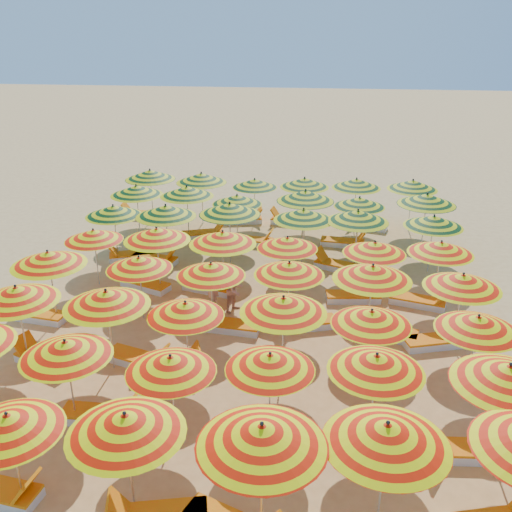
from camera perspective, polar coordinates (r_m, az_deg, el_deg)
name	(u,v)px	position (r m, az deg, el deg)	size (l,w,h in m)	color
ground	(254,310)	(17.75, -0.19, -5.39)	(120.00, 120.00, 0.00)	#E1AE64
umbrella_1	(8,423)	(11.27, -23.56, -15.09)	(2.38, 2.38, 2.06)	silver
umbrella_2	(125,424)	(10.41, -12.92, -16.07)	(2.52, 2.52, 2.22)	silver
umbrella_3	(262,436)	(9.75, 0.58, -17.53)	(2.40, 2.40, 2.36)	silver
umbrella_4	(387,434)	(10.09, 12.95, -16.98)	(2.46, 2.46, 2.30)	silver
umbrella_7	(66,349)	(12.96, -18.50, -8.81)	(2.01, 2.01, 2.10)	silver
umbrella_8	(171,364)	(12.08, -8.53, -10.64)	(2.08, 2.08, 2.02)	silver
umbrella_9	(270,362)	(12.03, 1.41, -10.54)	(2.48, 2.48, 2.02)	silver
umbrella_10	(376,363)	(12.06, 11.95, -10.44)	(2.08, 2.08, 2.13)	silver
umbrella_11	(509,375)	(12.16, 23.96, -10.82)	(2.28, 2.28, 2.33)	silver
umbrella_12	(16,294)	(15.53, -22.83, -3.54)	(2.23, 2.23, 2.24)	silver
umbrella_13	(106,299)	(14.50, -14.74, -4.13)	(2.79, 2.79, 2.27)	silver
umbrella_14	(186,309)	(14.09, -7.06, -5.31)	(2.53, 2.53, 2.03)	silver
umbrella_15	(283,305)	(13.77, 2.76, -4.92)	(2.75, 2.75, 2.26)	silver
umbrella_16	(371,318)	(13.85, 11.46, -6.06)	(2.33, 2.33, 2.05)	silver
umbrella_17	(478,324)	(14.25, 21.30, -6.31)	(2.48, 2.48, 2.08)	silver
umbrella_18	(48,258)	(17.36, -20.06, -0.23)	(2.54, 2.54, 2.28)	silver
umbrella_19	(139,263)	(16.83, -11.62, -0.70)	(2.23, 2.23, 2.05)	silver
umbrella_20	(211,270)	(16.05, -4.53, -1.37)	(2.03, 2.03, 2.08)	silver
umbrella_21	(289,269)	(15.98, 3.35, -1.29)	(2.45, 2.45, 2.13)	silver
umbrella_22	(372,273)	(15.69, 11.57, -1.64)	(2.82, 2.82, 2.29)	silver
umbrella_23	(463,281)	(16.08, 19.96, -2.39)	(2.38, 2.38, 2.18)	silver
umbrella_24	(94,235)	(19.42, -15.93, 2.02)	(2.38, 2.38, 2.03)	silver
umbrella_25	(157,234)	(18.42, -9.89, 2.15)	(2.16, 2.16, 2.27)	silver
umbrella_26	(223,238)	(17.91, -3.36, 1.82)	(2.78, 2.78, 2.26)	silver
umbrella_27	(287,243)	(17.99, 3.16, 1.32)	(2.40, 2.40, 2.06)	silver
umbrella_28	(375,248)	(17.90, 11.78, 0.81)	(2.39, 2.39, 2.08)	silver
umbrella_29	(441,248)	(18.30, 18.01, 0.78)	(2.06, 2.06, 2.13)	silver
umbrella_30	(113,211)	(21.32, -14.07, 4.40)	(2.26, 2.26, 2.17)	silver
umbrella_31	(166,211)	(20.54, -9.01, 4.47)	(2.70, 2.70, 2.30)	silver
umbrella_32	(230,209)	(20.39, -2.64, 4.73)	(2.65, 2.65, 2.35)	silver
umbrella_33	(303,215)	(20.10, 4.77, 4.13)	(2.64, 2.64, 2.25)	silver
umbrella_34	(358,216)	(20.07, 10.14, 3.95)	(2.59, 2.59, 2.30)	silver
umbrella_35	(434,221)	(20.55, 17.34, 3.34)	(2.06, 2.06, 2.16)	silver
umbrella_36	(136,190)	(23.50, -11.87, 6.45)	(2.22, 2.22, 2.23)	silver
umbrella_37	(187,191)	(22.93, -6.94, 6.43)	(2.43, 2.43, 2.26)	silver
umbrella_38	(237,200)	(22.30, -1.91, 5.66)	(2.39, 2.39, 2.06)	silver
umbrella_39	(305,196)	(21.99, 4.96, 6.01)	(2.25, 2.25, 2.35)	silver
umbrella_40	(359,202)	(22.28, 10.31, 5.33)	(2.29, 2.29, 2.08)	silver
umbrella_41	(427,199)	(22.46, 16.72, 5.45)	(2.82, 2.82, 2.34)	silver
umbrella_42	(150,175)	(25.48, -10.54, 8.00)	(2.31, 2.31, 2.32)	silver
umbrella_43	(201,178)	(24.70, -5.48, 7.78)	(2.38, 2.38, 2.30)	silver
umbrella_44	(255,183)	(24.63, -0.13, 7.29)	(2.44, 2.44, 2.05)	silver
umbrella_45	(305,183)	(24.30, 4.87, 7.33)	(2.18, 2.18, 2.20)	silver
umbrella_46	(356,183)	(24.51, 10.01, 7.17)	(2.64, 2.64, 2.19)	silver
umbrella_47	(413,185)	(24.71, 15.39, 6.88)	(2.16, 2.16, 2.21)	silver
lounger_5	(102,415)	(13.70, -15.19, -15.09)	(1.73, 0.59, 0.69)	white
lounger_6	(463,450)	(13.10, 19.97, -17.81)	(1.77, 0.72, 0.69)	white
lounger_7	(44,360)	(16.04, -20.46, -9.71)	(1.82, 1.20, 0.69)	white
lounger_8	(139,359)	(15.40, -11.64, -10.05)	(1.83, 1.08, 0.69)	white
lounger_9	(168,367)	(14.95, -8.78, -10.94)	(1.83, 1.13, 0.69)	white
lounger_10	(37,315)	(18.35, -21.02, -5.52)	(1.80, 0.83, 0.69)	white
lounger_11	(229,325)	(16.61, -2.73, -6.94)	(1.79, 0.77, 0.69)	white
lounger_12	(305,323)	(16.78, 4.95, -6.68)	(1.83, 1.07, 0.69)	white
lounger_13	(385,332)	(16.68, 12.78, -7.41)	(1.82, 1.01, 0.69)	white
lounger_14	(436,341)	(16.61, 17.56, -8.11)	(1.83, 1.07, 0.69)	white
lounger_15	(144,284)	(19.42, -11.11, -2.74)	(1.82, 1.17, 0.69)	white
lounger_16	(210,287)	(18.90, -4.64, -3.11)	(1.82, 1.02, 0.69)	white
lounger_17	(355,296)	(18.50, 9.83, -4.00)	(1.79, 0.78, 0.69)	white
lounger_18	(419,301)	(18.66, 15.99, -4.34)	(1.82, 1.03, 0.69)	white
lounger_19	(132,255)	(21.81, -12.34, 0.06)	(1.83, 1.12, 0.69)	white
lounger_20	(155,259)	(21.28, -10.05, -0.34)	(1.81, 0.91, 0.69)	white
lounger_21	(337,265)	(20.65, 8.15, -0.94)	(1.82, 1.21, 0.69)	white
lounger_22	(204,234)	(23.55, -5.21, 2.23)	(1.83, 1.13, 0.69)	white
lounger_23	(252,241)	(22.70, -0.38, 1.53)	(1.79, 0.77, 0.69)	white
lounger_24	(344,242)	(22.83, 8.76, 1.38)	(1.78, 0.75, 0.69)	white
lounger_25	(141,214)	(26.31, -11.42, 4.10)	(1.76, 0.66, 0.69)	white
lounger_26	(243,219)	(25.15, -1.28, 3.69)	(1.81, 0.92, 0.69)	white
lounger_27	(290,221)	(25.02, 3.38, 3.54)	(1.80, 0.84, 0.69)	white
lounger_28	(366,225)	(24.90, 10.91, 3.06)	(1.83, 1.05, 0.69)	white
beachgoer_a	(212,285)	(17.57, -4.45, -2.93)	(0.57, 0.37, 1.56)	tan
beachgoer_b	(235,290)	(17.43, -2.12, -3.46)	(0.66, 0.51, 1.35)	tan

